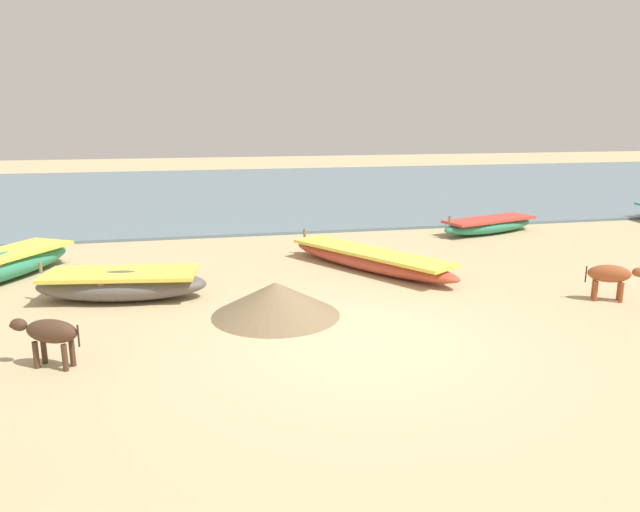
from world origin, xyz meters
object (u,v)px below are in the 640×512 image
(fishing_boat_0, at_px, (370,259))
(calf_near_dark, at_px, (49,333))
(fishing_boat_5, at_px, (122,284))
(fishing_boat_6, at_px, (489,225))
(calf_far_rust, at_px, (611,275))

(fishing_boat_0, height_order, calf_near_dark, calf_near_dark)
(fishing_boat_5, xyz_separation_m, fishing_boat_6, (9.56, 4.24, -0.05))
(fishing_boat_6, bearing_deg, fishing_boat_5, 6.15)
(fishing_boat_6, relative_size, calf_near_dark, 3.42)
(fishing_boat_0, distance_m, fishing_boat_6, 5.53)
(calf_far_rust, bearing_deg, fishing_boat_5, -167.62)
(fishing_boat_0, relative_size, calf_far_rust, 4.44)
(calf_near_dark, bearing_deg, fishing_boat_6, -120.42)
(fishing_boat_6, height_order, calf_near_dark, calf_near_dark)
(fishing_boat_6, height_order, calf_far_rust, calf_far_rust)
(fishing_boat_6, bearing_deg, fishing_boat_0, 17.41)
(fishing_boat_0, xyz_separation_m, calf_near_dark, (-5.65, -3.97, 0.25))
(fishing_boat_0, height_order, calf_far_rust, calf_far_rust)
(fishing_boat_0, distance_m, calf_near_dark, 6.91)
(fishing_boat_0, xyz_separation_m, fishing_boat_5, (-5.04, -1.05, 0.05))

